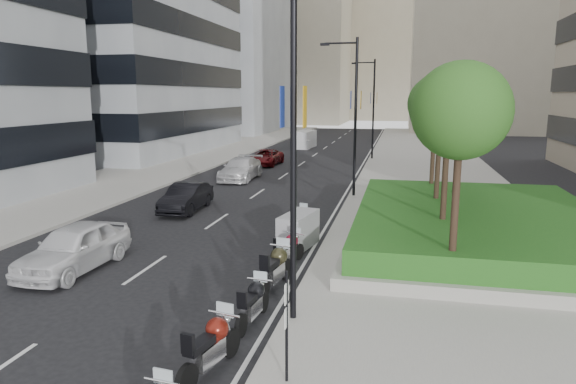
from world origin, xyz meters
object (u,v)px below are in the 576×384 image
(lamp_post_1, at_px, (353,110))
(car_c, at_px, (241,169))
(car_a, at_px, (74,247))
(delivery_van, at_px, (304,140))
(motorcycle_4, at_px, (288,250))
(car_d, at_px, (266,157))
(lamp_post_2, at_px, (372,104))
(motorcycle_5, at_px, (298,231))
(motorcycle_6, at_px, (299,220))
(motorcycle_1, at_px, (211,346))
(motorcycle_2, at_px, (253,303))
(motorcycle_3, at_px, (276,268))
(lamp_post_0, at_px, (287,129))
(car_b, at_px, (186,197))
(parking_sign, at_px, (287,321))

(lamp_post_1, relative_size, car_c, 1.71)
(car_a, xyz_separation_m, delivery_van, (0.00, 41.89, 0.08))
(motorcycle_4, xyz_separation_m, car_d, (-7.49, 25.01, 0.09))
(lamp_post_2, xyz_separation_m, motorcycle_5, (-1.03, -28.37, -4.38))
(motorcycle_6, bearing_deg, car_d, 32.82)
(motorcycle_1, distance_m, motorcycle_4, 7.30)
(motorcycle_2, distance_m, car_c, 23.29)
(motorcycle_3, height_order, motorcycle_5, motorcycle_5)
(lamp_post_0, relative_size, delivery_van, 1.94)
(lamp_post_0, relative_size, motorcycle_2, 4.24)
(delivery_van, bearing_deg, car_b, -85.09)
(motorcycle_2, bearing_deg, lamp_post_2, 4.30)
(lamp_post_1, height_order, delivery_van, lamp_post_1)
(motorcycle_2, distance_m, motorcycle_6, 9.10)
(motorcycle_5, xyz_separation_m, car_b, (-6.89, 5.07, 0.02))
(lamp_post_1, xyz_separation_m, car_c, (-8.23, 4.84, -4.30))
(car_c, bearing_deg, lamp_post_0, -69.67)
(lamp_post_1, height_order, motorcycle_6, lamp_post_1)
(motorcycle_1, xyz_separation_m, car_c, (-7.19, 24.66, 0.14))
(motorcycle_2, bearing_deg, motorcycle_4, 7.04)
(motorcycle_6, relative_size, car_a, 0.43)
(lamp_post_1, xyz_separation_m, motorcycle_3, (-0.87, -14.74, -4.41))
(lamp_post_1, bearing_deg, motorcycle_4, -94.41)
(motorcycle_5, xyz_separation_m, motorcycle_6, (-0.44, 2.20, -0.14))
(car_c, bearing_deg, motorcycle_4, -67.62)
(parking_sign, relative_size, motorcycle_1, 1.07)
(lamp_post_2, distance_m, car_c, 16.11)
(lamp_post_2, relative_size, car_c, 1.71)
(lamp_post_2, distance_m, motorcycle_6, 26.60)
(car_a, height_order, car_b, car_a)
(motorcycle_3, relative_size, car_c, 0.47)
(car_d, xyz_separation_m, delivery_van, (0.50, 14.85, 0.22))
(car_c, bearing_deg, motorcycle_2, -71.86)
(motorcycle_6, distance_m, car_d, 21.81)
(motorcycle_6, distance_m, car_a, 9.10)
(car_c, bearing_deg, lamp_post_2, 57.66)
(motorcycle_2, relative_size, motorcycle_3, 0.86)
(motorcycle_2, relative_size, car_d, 0.44)
(motorcycle_3, xyz_separation_m, delivery_van, (-7.08, 42.08, 0.23))
(car_a, bearing_deg, car_d, 92.93)
(lamp_post_0, bearing_deg, car_b, 124.11)
(motorcycle_6, bearing_deg, motorcycle_2, -161.99)
(delivery_van, bearing_deg, car_a, -85.14)
(lamp_post_1, height_order, motorcycle_4, lamp_post_1)
(lamp_post_0, distance_m, car_b, 14.79)
(motorcycle_2, xyz_separation_m, motorcycle_4, (-0.11, 4.73, 0.01))
(car_d, bearing_deg, parking_sign, -72.76)
(motorcycle_6, bearing_deg, car_a, 148.64)
(parking_sign, height_order, car_d, parking_sign)
(motorcycle_3, bearing_deg, lamp_post_0, -150.32)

